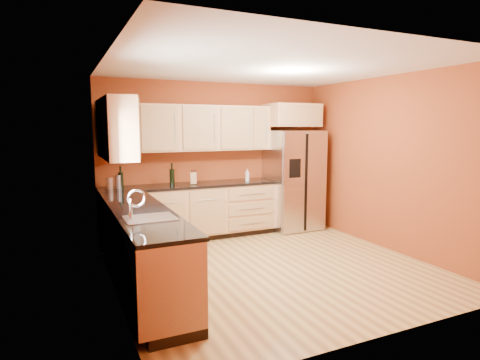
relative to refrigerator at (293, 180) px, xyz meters
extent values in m
plane|color=olive|center=(-1.35, -1.62, -0.89)|extent=(4.00, 4.00, 0.00)
plane|color=silver|center=(-1.35, -1.62, 1.71)|extent=(4.00, 4.00, 0.00)
cube|color=maroon|center=(-1.35, 0.38, 0.41)|extent=(4.00, 0.04, 2.60)
cube|color=maroon|center=(-1.35, -3.62, 0.41)|extent=(4.00, 0.04, 2.60)
cube|color=maroon|center=(-3.35, -1.62, 0.41)|extent=(0.04, 4.00, 2.60)
cube|color=maroon|center=(0.65, -1.62, 0.41)|extent=(0.04, 4.00, 2.60)
cube|color=tan|center=(-1.90, 0.07, -0.45)|extent=(2.90, 0.60, 0.88)
cube|color=tan|center=(-3.05, -1.62, -0.45)|extent=(0.60, 2.80, 0.88)
cube|color=black|center=(-1.90, 0.06, 0.01)|extent=(2.90, 0.62, 0.04)
cube|color=black|center=(-3.04, -1.62, 0.01)|extent=(0.62, 2.80, 0.04)
cube|color=tan|center=(-1.60, 0.21, 0.94)|extent=(2.30, 0.33, 0.75)
cube|color=tan|center=(-3.19, -0.90, 0.94)|extent=(0.33, 1.35, 0.75)
cube|color=tan|center=(-3.02, 0.04, 0.94)|extent=(0.67, 0.67, 0.75)
cube|color=tan|center=(0.00, 0.07, 1.16)|extent=(0.92, 0.60, 0.40)
cube|color=#A7A7AC|center=(0.00, 0.00, 0.00)|extent=(0.90, 0.75, 1.78)
cube|color=white|center=(-3.33, -2.12, 0.66)|extent=(0.03, 0.90, 1.00)
cylinder|color=#A7A7AC|center=(-3.18, 0.04, 0.12)|extent=(0.13, 0.13, 0.17)
cylinder|color=#A7A7AC|center=(-3.03, 0.11, 0.13)|extent=(0.14, 0.14, 0.20)
cube|color=tan|center=(-1.87, 0.03, 0.13)|extent=(0.12, 0.11, 0.19)
cylinder|color=silver|center=(-0.92, 0.01, 0.13)|extent=(0.09, 0.09, 0.20)
camera|label=1|loc=(-3.87, -6.14, 0.96)|focal=30.00mm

